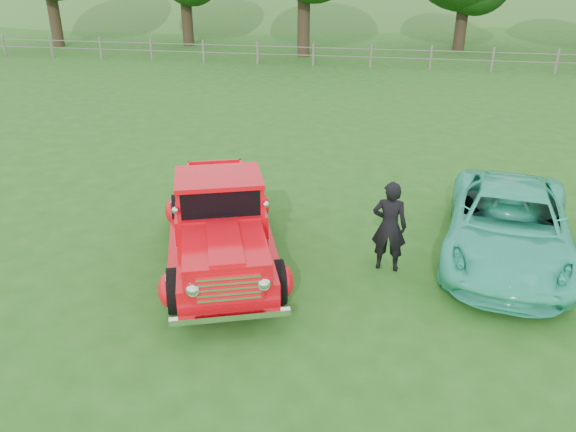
# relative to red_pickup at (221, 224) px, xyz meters

# --- Properties ---
(ground) EXTENTS (140.00, 140.00, 0.00)m
(ground) POSITION_rel_red_pickup_xyz_m (1.73, -1.06, -0.80)
(ground) COLOR #1F5215
(ground) RESTS_ON ground
(distant_hills) EXTENTS (116.00, 60.00, 18.00)m
(distant_hills) POSITION_rel_red_pickup_xyz_m (-2.35, 58.41, -5.34)
(distant_hills) COLOR #356726
(distant_hills) RESTS_ON ground
(fence_line) EXTENTS (48.00, 0.12, 1.20)m
(fence_line) POSITION_rel_red_pickup_xyz_m (1.73, 20.94, -0.19)
(fence_line) COLOR #665F56
(fence_line) RESTS_ON ground
(red_pickup) EXTENTS (3.38, 5.28, 1.78)m
(red_pickup) POSITION_rel_red_pickup_xyz_m (0.00, 0.00, 0.00)
(red_pickup) COLOR black
(red_pickup) RESTS_ON ground
(teal_sedan) EXTENTS (2.93, 5.11, 1.34)m
(teal_sedan) POSITION_rel_red_pickup_xyz_m (5.29, 1.19, -0.12)
(teal_sedan) COLOR #30C19A
(teal_sedan) RESTS_ON ground
(man) EXTENTS (0.66, 0.46, 1.73)m
(man) POSITION_rel_red_pickup_xyz_m (3.06, 0.32, 0.07)
(man) COLOR black
(man) RESTS_ON ground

